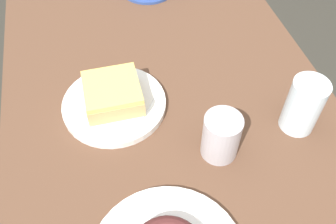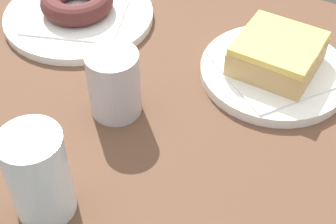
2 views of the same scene
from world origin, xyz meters
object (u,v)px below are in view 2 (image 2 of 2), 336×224
at_px(sugar_jar, 114,83).
at_px(water_glass, 38,175).
at_px(donut_chocolate_ring, 77,1).
at_px(donut_glazed_square, 276,53).
at_px(plate_glazed_square, 272,71).
at_px(plate_chocolate_ring, 79,16).

bearing_deg(sugar_jar, water_glass, -82.49).
xyz_separation_m(donut_chocolate_ring, water_glass, (0.18, -0.28, 0.02)).
bearing_deg(donut_glazed_square, sugar_jar, -131.72).
distance_m(donut_chocolate_ring, water_glass, 0.33).
relative_size(plate_glazed_square, plate_chocolate_ring, 0.87).
xyz_separation_m(donut_glazed_square, plate_chocolate_ring, (-0.29, -0.03, -0.03)).
height_order(donut_glazed_square, plate_chocolate_ring, donut_glazed_square).
xyz_separation_m(donut_chocolate_ring, sugar_jar, (0.16, -0.13, 0.01)).
distance_m(plate_chocolate_ring, water_glass, 0.33).
distance_m(donut_glazed_square, sugar_jar, 0.21).
bearing_deg(donut_glazed_square, donut_chocolate_ring, -174.76).
bearing_deg(plate_chocolate_ring, plate_glazed_square, 5.24).
bearing_deg(water_glass, donut_chocolate_ring, 122.10).
xyz_separation_m(donut_glazed_square, water_glass, (-0.12, -0.31, 0.01)).
bearing_deg(donut_chocolate_ring, sugar_jar, -39.39).
bearing_deg(sugar_jar, donut_glazed_square, 48.28).
bearing_deg(plate_chocolate_ring, water_glass, -57.90).
bearing_deg(plate_glazed_square, donut_chocolate_ring, -174.76).
relative_size(water_glass, sugar_jar, 1.23).
xyz_separation_m(plate_chocolate_ring, water_glass, (0.18, -0.28, 0.05)).
height_order(donut_glazed_square, sugar_jar, sugar_jar).
bearing_deg(plate_chocolate_ring, sugar_jar, -39.39).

